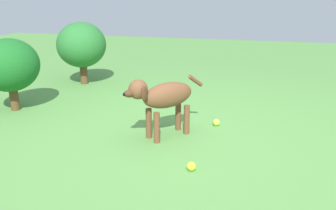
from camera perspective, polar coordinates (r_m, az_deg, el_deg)
The scene contains 6 objects.
ground at distance 2.88m, azimuth 2.26°, elevation -6.68°, with size 14.00×14.00×0.00m, color #548C42.
dog at distance 2.91m, azimuth -0.76°, elevation 1.34°, with size 0.67×0.55×0.55m.
tennis_ball_0 at distance 3.31m, azimuth 8.05°, elevation -2.88°, with size 0.07×0.07×0.07m, color #C0DE3B.
tennis_ball_1 at distance 2.48m, azimuth 3.90°, elevation -10.13°, with size 0.07×0.07×0.07m, color #CBE52D.
shrub_near at distance 3.96m, azimuth -24.86°, elevation 5.99°, with size 0.65×0.59×0.77m.
shrub_far at distance 4.86m, azimuth -14.17°, elevation 9.64°, with size 0.71×0.64×0.84m.
Camera 1 is at (2.55, 0.57, 1.21)m, focal length 36.64 mm.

